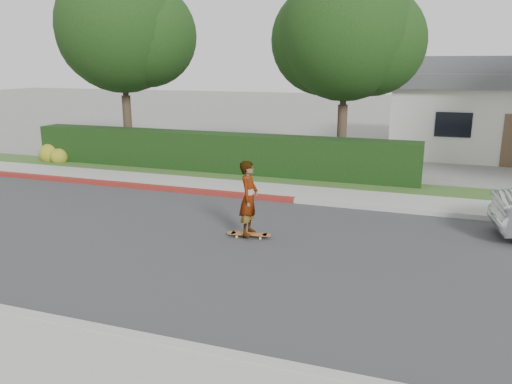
# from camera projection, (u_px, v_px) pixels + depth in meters

# --- Properties ---
(ground) EXTENTS (120.00, 120.00, 0.00)m
(ground) POSITION_uv_depth(u_px,v_px,m) (206.00, 245.00, 11.33)
(ground) COLOR slate
(ground) RESTS_ON ground
(road) EXTENTS (60.00, 8.00, 0.01)m
(road) POSITION_uv_depth(u_px,v_px,m) (206.00, 245.00, 11.33)
(road) COLOR #2D2D30
(road) RESTS_ON ground
(curb_near) EXTENTS (60.00, 0.20, 0.15)m
(curb_near) POSITION_uv_depth(u_px,v_px,m) (92.00, 330.00, 7.56)
(curb_near) COLOR #9E9E99
(curb_near) RESTS_ON ground
(sidewalk_near) EXTENTS (60.00, 1.60, 0.12)m
(sidewalk_near) POSITION_uv_depth(u_px,v_px,m) (50.00, 364.00, 6.75)
(sidewalk_near) COLOR gray
(sidewalk_near) RESTS_ON ground
(curb_far) EXTENTS (60.00, 0.20, 0.15)m
(curb_far) POSITION_uv_depth(u_px,v_px,m) (263.00, 197.00, 15.06)
(curb_far) COLOR #9E9E99
(curb_far) RESTS_ON ground
(curb_red_section) EXTENTS (12.00, 0.21, 0.15)m
(curb_red_section) POSITION_uv_depth(u_px,v_px,m) (121.00, 185.00, 16.65)
(curb_red_section) COLOR maroon
(curb_red_section) RESTS_ON ground
(sidewalk_far) EXTENTS (60.00, 1.60, 0.12)m
(sidewalk_far) POSITION_uv_depth(u_px,v_px,m) (271.00, 191.00, 15.89)
(sidewalk_far) COLOR gray
(sidewalk_far) RESTS_ON ground
(planting_strip) EXTENTS (60.00, 1.60, 0.10)m
(planting_strip) POSITION_uv_depth(u_px,v_px,m) (285.00, 180.00, 17.36)
(planting_strip) COLOR #2D4C1E
(planting_strip) RESTS_ON ground
(hedge) EXTENTS (15.00, 1.00, 1.50)m
(hedge) POSITION_uv_depth(u_px,v_px,m) (213.00, 153.00, 18.68)
(hedge) COLOR black
(hedge) RESTS_ON ground
(flowering_shrub) EXTENTS (1.40, 1.00, 0.90)m
(flowering_shrub) POSITION_uv_depth(u_px,v_px,m) (53.00, 155.00, 20.59)
(flowering_shrub) COLOR #2D4C19
(flowering_shrub) RESTS_ON ground
(tree_left) EXTENTS (5.99, 5.21, 8.00)m
(tree_left) POSITION_uv_depth(u_px,v_px,m) (124.00, 32.00, 20.35)
(tree_left) COLOR #33261C
(tree_left) RESTS_ON ground
(tree_center) EXTENTS (5.66, 4.84, 7.44)m
(tree_center) POSITION_uv_depth(u_px,v_px,m) (346.00, 38.00, 18.04)
(tree_center) COLOR #33261C
(tree_center) RESTS_ON ground
(house) EXTENTS (10.60, 8.60, 4.30)m
(house) POSITION_uv_depth(u_px,v_px,m) (510.00, 106.00, 22.89)
(house) COLOR beige
(house) RESTS_ON ground
(skateboard) EXTENTS (1.07, 0.37, 0.10)m
(skateboard) POSITION_uv_depth(u_px,v_px,m) (249.00, 234.00, 11.76)
(skateboard) COLOR gold
(skateboard) RESTS_ON ground
(skateboarder) EXTENTS (0.45, 0.66, 1.75)m
(skateboarder) POSITION_uv_depth(u_px,v_px,m) (249.00, 198.00, 11.54)
(skateboarder) COLOR white
(skateboarder) RESTS_ON skateboard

